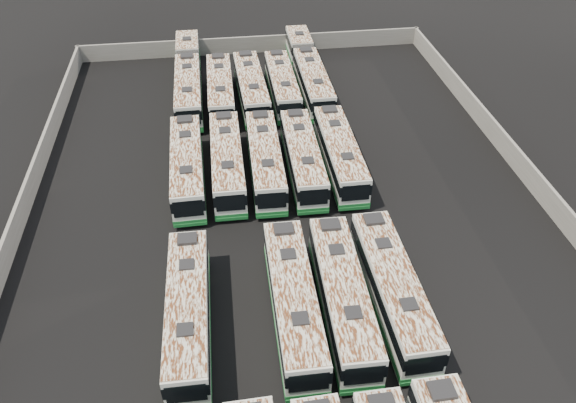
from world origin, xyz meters
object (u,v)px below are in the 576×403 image
object	(u,v)px
bus_midback_left	(227,162)
bus_midback_center	(265,160)
bus_midfront_far_left	(188,311)
bus_midfront_far_right	(393,288)
bus_back_far_left	(188,77)
bus_midfront_center	(293,301)
bus_back_center	(251,88)
bus_back_right	(282,85)
bus_midback_right	(303,158)
bus_back_left	(220,90)
bus_midfront_right	(343,296)
bus_midback_far_left	(187,166)
bus_midback_far_right	(340,154)
bus_back_far_right	(308,70)

from	to	relation	value
bus_midback_left	bus_midback_center	size ratio (longest dim) A/B	1.01
bus_midfront_far_left	bus_midfront_far_right	bearing A→B (deg)	1.18
bus_back_far_left	bus_midback_center	bearing A→B (deg)	-69.29
bus_midfront_center	bus_back_center	distance (m)	31.78
bus_midfront_far_right	bus_back_right	xyz separation A→B (m)	(-3.55, 31.87, -0.08)
bus_midback_right	bus_back_left	bearing A→B (deg)	116.51
bus_midfront_right	bus_back_center	distance (m)	31.96
bus_midback_far_left	bus_back_right	bearing A→B (deg)	53.46
bus_midback_center	bus_midback_far_right	world-z (taller)	same
bus_midfront_far_left	bus_midfront_center	distance (m)	7.08
bus_back_left	bus_back_center	world-z (taller)	bus_back_center
bus_back_center	bus_midback_far_right	bearing A→B (deg)	-65.49
bus_midfront_far_left	bus_back_far_left	xyz separation A→B (m)	(-0.01, 35.48, 0.04)
bus_midfront_far_left	bus_back_left	distance (m)	31.86
bus_back_far_left	bus_back_center	world-z (taller)	bus_back_far_left
bus_back_far_left	bus_back_right	distance (m)	11.11
bus_midfront_center	bus_midback_right	xyz separation A→B (m)	(3.41, 17.22, -0.05)
bus_midback_right	bus_midfront_far_right	bearing A→B (deg)	-77.09
bus_back_left	bus_midfront_center	bearing A→B (deg)	-82.91
bus_midfront_right	bus_back_far_left	world-z (taller)	bus_midfront_right
bus_midback_far_right	bus_back_far_left	distance (m)	23.00
bus_back_center	bus_back_far_right	xyz separation A→B (m)	(7.11, 3.78, -0.02)
bus_midback_left	bus_back_center	distance (m)	14.72
bus_midfront_far_left	bus_midback_far_left	xyz separation A→B (m)	(-0.09, 17.09, 0.04)
bus_midfront_far_left	bus_midback_far_left	bearing A→B (deg)	91.20
bus_midfront_center	bus_midback_far_right	size ratio (longest dim) A/B	1.02
bus_back_far_right	bus_midfront_far_left	bearing A→B (deg)	-111.40
bus_midfront_center	bus_midfront_right	distance (m)	3.42
bus_midback_right	bus_midback_far_right	world-z (taller)	bus_midback_far_right
bus_midfront_far_right	bus_midback_center	size ratio (longest dim) A/B	1.01
bus_back_center	bus_back_left	bearing A→B (deg)	178.43
bus_midfront_right	bus_midfront_center	bearing A→B (deg)	-178.38
bus_midfront_right	bus_midfront_far_right	world-z (taller)	bus_midfront_right
bus_back_center	bus_midback_center	bearing A→B (deg)	-91.39
bus_midfront_right	bus_back_left	world-z (taller)	bus_midfront_right
bus_midback_right	bus_back_far_left	bearing A→B (deg)	120.72
bus_back_far_left	bus_back_far_right	world-z (taller)	bus_back_far_left
bus_midfront_center	bus_back_center	bearing A→B (deg)	90.81
bus_back_far_left	bus_back_center	size ratio (longest dim) A/B	1.55
bus_midfront_far_right	bus_midfront_right	bearing A→B (deg)	-177.73
bus_midback_left	bus_midfront_center	bearing A→B (deg)	-77.95
bus_midback_center	bus_back_center	size ratio (longest dim) A/B	0.99
bus_back_far_left	bus_back_left	distance (m)	5.20
bus_midfront_far_left	bus_back_right	world-z (taller)	bus_midfront_far_left
bus_midfront_center	bus_midback_right	bearing A→B (deg)	79.42
bus_midfront_right	bus_back_far_left	size ratio (longest dim) A/B	0.65
bus_midback_left	bus_back_far_left	world-z (taller)	bus_back_far_left
bus_midfront_far_right	bus_midback_left	distance (m)	20.26
bus_midback_center	bus_back_right	size ratio (longest dim) A/B	1.04
bus_midback_left	bus_midback_far_right	bearing A→B (deg)	-0.06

